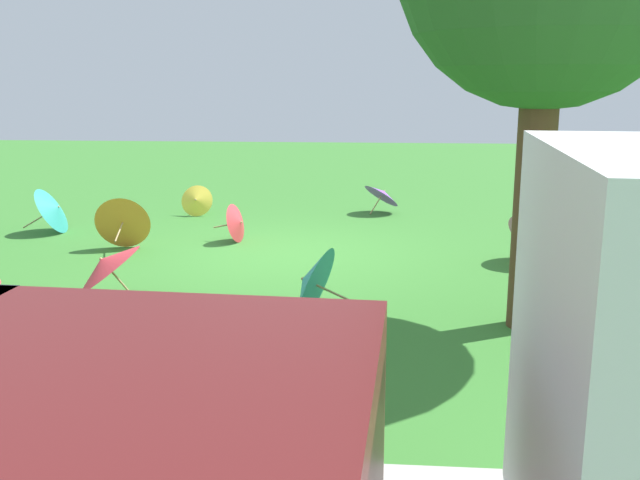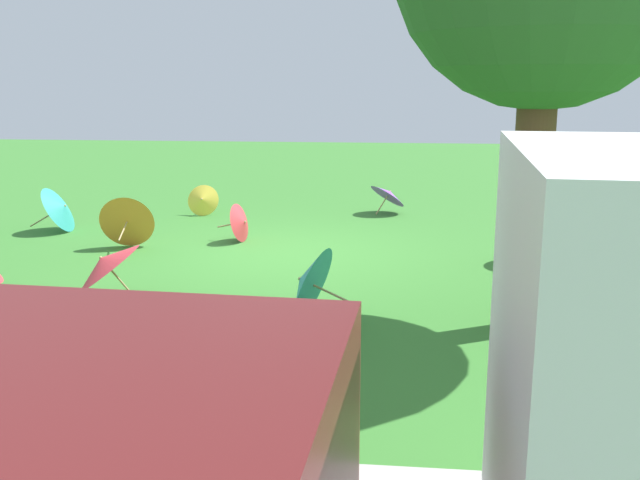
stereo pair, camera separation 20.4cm
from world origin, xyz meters
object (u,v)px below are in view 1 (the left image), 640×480
at_px(parasol_orange_1, 124,220).
at_px(parasol_red_6, 238,223).
at_px(parasol_red_2, 559,205).
at_px(parasol_purple_0, 383,194).
at_px(parasol_teal_0, 55,209).
at_px(parasol_teal_1, 310,282).
at_px(parasol_pink_0, 541,232).
at_px(parasol_red_0, 105,264).
at_px(parasol_yellow_0, 196,200).

distance_m(parasol_orange_1, parasol_red_6, 1.80).
height_order(parasol_red_2, parasol_purple_0, parasol_red_2).
distance_m(parasol_teal_0, parasol_teal_1, 6.46).
xyz_separation_m(parasol_purple_0, parasol_teal_1, (0.82, 6.59, 0.05)).
bearing_deg(parasol_red_2, parasol_teal_0, 6.61).
relative_size(parasol_purple_0, parasol_red_6, 1.48).
relative_size(parasol_pink_0, parasol_red_6, 1.77).
relative_size(parasol_red_0, parasol_yellow_0, 1.60).
distance_m(parasol_red_2, parasol_teal_1, 6.59).
xyz_separation_m(parasol_red_2, parasol_purple_0, (3.09, -1.29, -0.04)).
distance_m(parasol_yellow_0, parasol_purple_0, 3.66).
bearing_deg(parasol_teal_1, parasol_teal_0, -41.57).
height_order(parasol_pink_0, parasol_teal_1, parasol_teal_1).
height_order(parasol_yellow_0, parasol_red_6, parasol_red_6).
distance_m(parasol_purple_0, parasol_red_6, 3.64).
relative_size(parasol_orange_1, parasol_red_6, 1.35).
distance_m(parasol_red_0, parasol_yellow_0, 5.71).
distance_m(parasol_red_2, parasol_purple_0, 3.35).
height_order(parasol_red_0, parasol_yellow_0, parasol_red_0).
bearing_deg(parasol_teal_1, parasol_red_0, -7.74).
bearing_deg(parasol_pink_0, parasol_red_6, -12.08).
bearing_deg(parasol_teal_1, parasol_yellow_0, -65.08).
distance_m(parasol_pink_0, parasol_orange_1, 6.33).
relative_size(parasol_red_0, parasol_teal_1, 1.04).
bearing_deg(parasol_teal_0, parasol_red_2, -173.39).
xyz_separation_m(parasol_red_0, parasol_teal_1, (-2.41, 0.33, -0.06)).
relative_size(parasol_red_2, parasol_teal_1, 1.04).
distance_m(parasol_red_2, parasol_teal_0, 8.80).
height_order(parasol_yellow_0, parasol_orange_1, parasol_orange_1).
bearing_deg(parasol_teal_0, parasol_teal_1, 138.43).
relative_size(parasol_yellow_0, parasol_orange_1, 0.68).
distance_m(parasol_red_0, parasol_orange_1, 3.07).
bearing_deg(parasol_red_0, parasol_red_2, -141.77).
bearing_deg(parasol_teal_0, parasol_pink_0, 169.46).
relative_size(parasol_orange_1, parasol_teal_1, 0.95).
xyz_separation_m(parasol_orange_1, parasol_red_6, (-1.71, -0.53, -0.12)).
bearing_deg(parasol_teal_1, parasol_red_6, -68.04).
height_order(parasol_yellow_0, parasol_purple_0, parasol_purple_0).
height_order(parasol_purple_0, parasol_pink_0, parasol_pink_0).
xyz_separation_m(parasol_purple_0, parasol_red_6, (2.35, 2.79, -0.07)).
distance_m(parasol_purple_0, parasol_orange_1, 5.24).
distance_m(parasol_purple_0, parasol_teal_0, 6.10).
bearing_deg(parasol_red_2, parasol_purple_0, -22.60).
xyz_separation_m(parasol_red_0, parasol_yellow_0, (0.39, -5.69, -0.20)).
bearing_deg(parasol_orange_1, parasol_red_0, 105.96).
bearing_deg(parasol_yellow_0, parasol_red_2, 173.90).
distance_m(parasol_red_0, parasol_teal_1, 2.43).
height_order(parasol_teal_0, parasol_pink_0, parasol_pink_0).
bearing_deg(parasol_teal_0, parasol_red_0, 121.52).
height_order(parasol_red_0, parasol_teal_0, parasol_teal_0).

